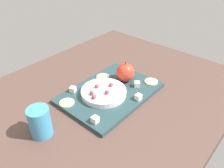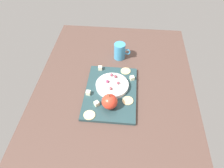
# 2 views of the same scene
# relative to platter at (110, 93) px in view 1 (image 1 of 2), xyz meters

# --- Properties ---
(table) EXTENTS (1.14, 0.84, 0.05)m
(table) POSITION_rel_platter_xyz_m (0.05, -0.02, -0.03)
(table) COLOR #4F3831
(table) RESTS_ON ground
(platter) EXTENTS (0.37, 0.26, 0.01)m
(platter) POSITION_rel_platter_xyz_m (0.00, 0.00, 0.00)
(platter) COLOR #253F43
(platter) RESTS_ON table
(serving_dish) EXTENTS (0.17, 0.17, 0.02)m
(serving_dish) POSITION_rel_platter_xyz_m (0.03, -0.00, 0.02)
(serving_dish) COLOR silver
(serving_dish) RESTS_ON platter
(apple_whole) EXTENTS (0.07, 0.07, 0.07)m
(apple_whole) POSITION_rel_platter_xyz_m (-0.10, -0.00, 0.04)
(apple_whole) COLOR red
(apple_whole) RESTS_ON platter
(apple_stem) EXTENTS (0.01, 0.01, 0.01)m
(apple_stem) POSITION_rel_platter_xyz_m (-0.10, -0.00, 0.09)
(apple_stem) COLOR brown
(apple_stem) RESTS_ON apple_whole
(cheese_cube_0) EXTENTS (0.03, 0.03, 0.02)m
(cheese_cube_0) POSITION_rel_platter_xyz_m (-0.09, 0.06, 0.02)
(cheese_cube_0) COLOR #EEF0C4
(cheese_cube_0) RESTS_ON platter
(cheese_cube_1) EXTENTS (0.02, 0.02, 0.02)m
(cheese_cube_1) POSITION_rel_platter_xyz_m (-0.03, 0.11, 0.02)
(cheese_cube_1) COLOR #ECEDC7
(cheese_cube_1) RESTS_ON platter
(cheese_cube_2) EXTENTS (0.03, 0.03, 0.02)m
(cheese_cube_2) POSITION_rel_platter_xyz_m (0.09, -0.11, 0.02)
(cheese_cube_2) COLOR #F1EDC2
(cheese_cube_2) RESTS_ON platter
(cheese_cube_3) EXTENTS (0.02, 0.02, 0.02)m
(cheese_cube_3) POSITION_rel_platter_xyz_m (0.16, 0.07, 0.02)
(cheese_cube_3) COLOR beige
(cheese_cube_3) RESTS_ON platter
(cracker_0) EXTENTS (0.05, 0.05, 0.00)m
(cracker_0) POSITION_rel_platter_xyz_m (-0.05, -0.09, 0.01)
(cracker_0) COLOR #D7B37F
(cracker_0) RESTS_ON platter
(cracker_1) EXTENTS (0.05, 0.05, 0.00)m
(cracker_1) POSITION_rel_platter_xyz_m (0.16, -0.07, 0.01)
(cracker_1) COLOR #D2C081
(cracker_1) RESTS_ON platter
(cracker_2) EXTENTS (0.05, 0.05, 0.00)m
(cracker_2) POSITION_rel_platter_xyz_m (-0.16, 0.08, 0.01)
(cracker_2) COLOR beige
(cracker_2) RESTS_ON platter
(grape_0) EXTENTS (0.02, 0.02, 0.02)m
(grape_0) POSITION_rel_platter_xyz_m (0.08, -0.02, 0.04)
(grape_0) COLOR brown
(grape_0) RESTS_ON serving_dish
(grape_1) EXTENTS (0.02, 0.02, 0.01)m
(grape_1) POSITION_rel_platter_xyz_m (-0.01, -0.00, 0.04)
(grape_1) COLOR brown
(grape_1) RESTS_ON serving_dish
(grape_2) EXTENTS (0.02, 0.02, 0.02)m
(grape_2) POSITION_rel_platter_xyz_m (0.04, 0.02, 0.04)
(grape_2) COLOR #9A2D51
(grape_2) RESTS_ON serving_dish
(grape_3) EXTENTS (0.02, 0.02, 0.02)m
(grape_3) POSITION_rel_platter_xyz_m (0.09, 0.01, 0.04)
(grape_3) COLOR #8E394E
(grape_3) RESTS_ON serving_dish
(grape_4) EXTENTS (0.02, 0.02, 0.01)m
(grape_4) POSITION_rel_platter_xyz_m (0.04, -0.03, 0.04)
(grape_4) COLOR #8C3C4A
(grape_4) RESTS_ON serving_dish
(cup) EXTENTS (0.07, 0.10, 0.10)m
(cup) POSITION_rel_platter_xyz_m (0.29, -0.03, 0.04)
(cup) COLOR #3C8EBC
(cup) RESTS_ON table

